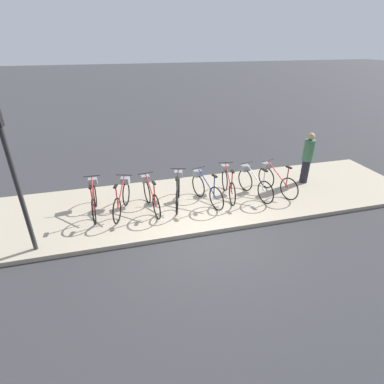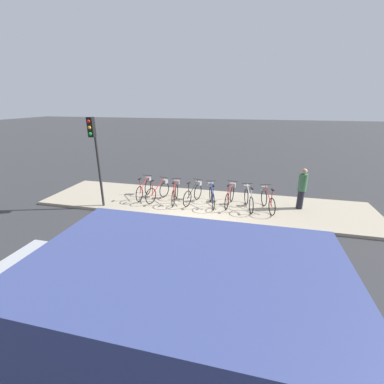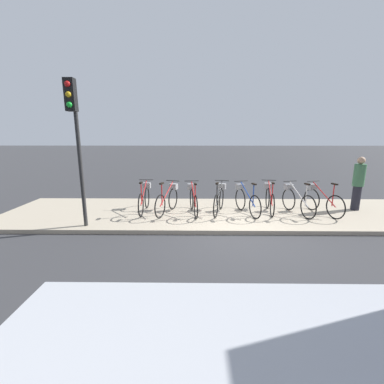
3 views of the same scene
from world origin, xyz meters
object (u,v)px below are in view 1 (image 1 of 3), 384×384
(parked_bicycle_6, at_px, (253,182))
(traffic_light, at_px, (2,141))
(pedestrian, at_px, (307,157))
(parked_bicycle_4, at_px, (205,188))
(parked_bicycle_1, at_px, (122,197))
(parked_bicycle_7, at_px, (275,179))
(parked_bicycle_2, at_px, (150,195))
(parked_bicycle_3, at_px, (178,190))
(parked_bicycle_0, at_px, (94,198))
(parked_bicycle_5, at_px, (228,183))

(parked_bicycle_6, bearing_deg, traffic_light, -167.97)
(pedestrian, xyz_separation_m, traffic_light, (-8.22, -1.74, 1.74))
(parked_bicycle_6, bearing_deg, parked_bicycle_4, -179.94)
(parked_bicycle_1, distance_m, parked_bicycle_7, 4.76)
(parked_bicycle_2, distance_m, pedestrian, 5.36)
(pedestrian, bearing_deg, parked_bicycle_3, -175.59)
(parked_bicycle_6, bearing_deg, parked_bicycle_3, 177.81)
(parked_bicycle_0, relative_size, traffic_light, 0.46)
(traffic_light, bearing_deg, parked_bicycle_4, 15.95)
(parked_bicycle_1, relative_size, pedestrian, 0.93)
(parked_bicycle_2, relative_size, parked_bicycle_7, 1.03)
(parked_bicycle_0, distance_m, parked_bicycle_2, 1.57)
(parked_bicycle_3, bearing_deg, parked_bicycle_6, -2.19)
(parked_bicycle_0, relative_size, parked_bicycle_2, 1.01)
(parked_bicycle_6, xyz_separation_m, traffic_light, (-6.10, -1.30, 2.21))
(parked_bicycle_1, bearing_deg, parked_bicycle_5, 2.50)
(parked_bicycle_1, relative_size, parked_bicycle_3, 0.99)
(parked_bicycle_4, height_order, parked_bicycle_7, same)
(parked_bicycle_4, bearing_deg, parked_bicycle_3, 173.54)
(parked_bicycle_2, distance_m, parked_bicycle_3, 0.83)
(parked_bicycle_4, distance_m, parked_bicycle_7, 2.33)
(parked_bicycle_0, relative_size, pedestrian, 0.97)
(parked_bicycle_0, height_order, pedestrian, pedestrian)
(parked_bicycle_3, xyz_separation_m, parked_bicycle_4, (0.82, -0.09, 0.00))
(parked_bicycle_1, height_order, traffic_light, traffic_light)
(parked_bicycle_1, bearing_deg, parked_bicycle_3, 2.07)
(parked_bicycle_2, bearing_deg, traffic_light, -155.93)
(parked_bicycle_4, relative_size, traffic_light, 0.44)
(parked_bicycle_1, height_order, parked_bicycle_2, same)
(parked_bicycle_5, height_order, traffic_light, traffic_light)
(parked_bicycle_4, height_order, pedestrian, pedestrian)
(parked_bicycle_1, xyz_separation_m, parked_bicycle_6, (3.99, -0.03, 0.00))
(parked_bicycle_1, distance_m, parked_bicycle_6, 3.99)
(parked_bicycle_1, height_order, parked_bicycle_3, same)
(parked_bicycle_0, distance_m, parked_bicycle_3, 2.38)
(parked_bicycle_3, xyz_separation_m, traffic_light, (-3.73, -1.39, 2.21))
(parked_bicycle_5, relative_size, parked_bicycle_7, 1.03)
(parked_bicycle_4, bearing_deg, parked_bicycle_1, 179.19)
(parked_bicycle_1, distance_m, parked_bicycle_4, 2.43)
(parked_bicycle_7, bearing_deg, parked_bicycle_0, 178.33)
(parked_bicycle_3, distance_m, parked_bicycle_4, 0.82)
(traffic_light, bearing_deg, parked_bicycle_0, 47.72)
(parked_bicycle_1, height_order, parked_bicycle_4, same)
(parked_bicycle_6, height_order, parked_bicycle_7, same)
(parked_bicycle_7, bearing_deg, pedestrian, 17.36)
(parked_bicycle_7, bearing_deg, parked_bicycle_1, 179.81)
(parked_bicycle_2, height_order, parked_bicycle_6, same)
(parked_bicycle_5, height_order, pedestrian, pedestrian)
(parked_bicycle_3, bearing_deg, parked_bicycle_1, -177.93)
(parked_bicycle_4, distance_m, pedestrian, 3.73)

